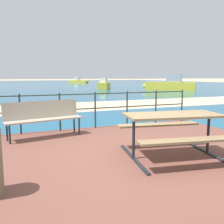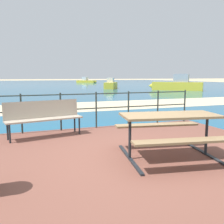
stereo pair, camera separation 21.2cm
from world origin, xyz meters
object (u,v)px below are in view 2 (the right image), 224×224
Objects in this scene: picnic_table at (170,124)px; boat_far at (86,81)px; boat_near at (177,85)px; park_bench at (44,115)px; boat_mid at (111,85)px.

boat_far reaches higher than picnic_table.
boat_near is at bearing -44.95° from boat_far.
picnic_table is at bearing 98.16° from boat_near.
park_bench is 0.43× the size of boat_far.
park_bench is 23.97m from boat_mid.
boat_far is at bearing 87.21° from picnic_table.
park_bench reaches higher than picnic_table.
boat_near is at bearing 64.78° from picnic_table.
boat_mid is at bearing -55.22° from boat_far.
boat_far is (-1.27, 33.73, -0.19)m from boat_near.
picnic_table is 22.50m from boat_near.
boat_far is at bearing 21.26° from boat_mid.
boat_mid is 28.15m from boat_far.
picnic_table is 0.45× the size of boat_far.
park_bench is at bearing -174.34° from boat_mid.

